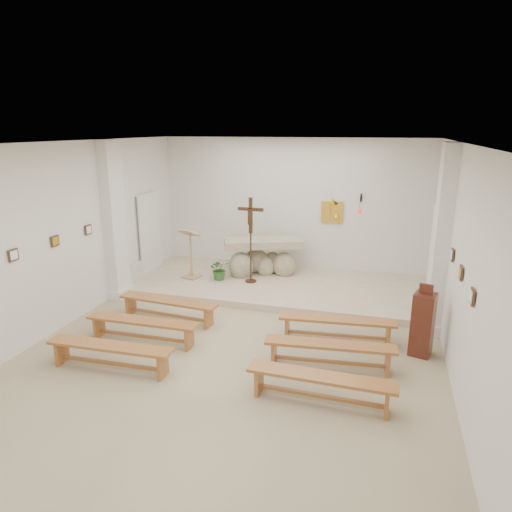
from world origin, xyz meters
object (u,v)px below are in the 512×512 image
(donation_pedestal, at_px, (423,324))
(bench_right_second, at_px, (330,349))
(bench_left_front, at_px, (168,305))
(bench_left_third, at_px, (110,351))
(bench_right_front, at_px, (337,324))
(bench_right_third, at_px, (321,382))
(lectern, at_px, (190,254))
(crucifix_stand, at_px, (251,234))
(altar, at_px, (262,259))
(bench_left_second, at_px, (142,325))

(donation_pedestal, height_order, bench_right_second, donation_pedestal)
(bench_left_front, relative_size, bench_left_third, 1.01)
(bench_right_front, distance_m, bench_right_third, 2.02)
(bench_right_second, bearing_deg, lectern, 134.35)
(bench_right_front, bearing_deg, bench_left_front, 174.70)
(crucifix_stand, bearing_deg, bench_right_second, -52.78)
(altar, xyz_separation_m, bench_left_front, (-1.13, -3.00, -0.20))
(donation_pedestal, xyz_separation_m, bench_right_third, (-1.43, -1.91, -0.23))
(altar, height_order, bench_right_second, altar)
(donation_pedestal, distance_m, bench_right_third, 2.39)
(lectern, distance_m, bench_left_front, 2.30)
(bench_left_third, bearing_deg, bench_right_third, -1.74)
(lectern, height_order, bench_right_front, lectern)
(lectern, xyz_separation_m, bench_right_second, (3.82, -3.22, -0.43))
(donation_pedestal, distance_m, bench_left_second, 4.86)
(bench_left_second, relative_size, bench_right_third, 1.00)
(bench_right_front, bearing_deg, bench_right_second, -95.30)
(bench_left_third, bearing_deg, bench_right_front, 29.45)
(bench_left_front, height_order, bench_right_front, same)
(altar, height_order, bench_right_third, altar)
(donation_pedestal, xyz_separation_m, bench_left_second, (-4.77, -0.90, -0.23))
(crucifix_stand, height_order, donation_pedestal, crucifix_stand)
(bench_right_second, xyz_separation_m, bench_right_third, (0.00, -1.01, 0.00))
(lectern, relative_size, bench_right_third, 0.60)
(bench_right_front, xyz_separation_m, bench_left_second, (-3.34, -1.01, 0.00))
(crucifix_stand, distance_m, bench_left_third, 4.56)
(lectern, xyz_separation_m, donation_pedestal, (5.25, -2.32, -0.21))
(lectern, bearing_deg, bench_right_front, -16.82)
(altar, bearing_deg, bench_left_second, -127.53)
(bench_right_second, height_order, bench_right_third, same)
(bench_left_third, xyz_separation_m, bench_right_third, (3.34, -0.00, 0.00))
(lectern, xyz_separation_m, bench_left_front, (0.48, -2.20, -0.43))
(crucifix_stand, height_order, bench_right_front, crucifix_stand)
(lectern, distance_m, crucifix_stand, 1.61)
(bench_left_second, xyz_separation_m, bench_right_second, (3.34, 0.00, 0.00))
(donation_pedestal, bearing_deg, bench_left_third, -142.53)
(bench_left_second, bearing_deg, bench_left_front, 89.48)
(bench_right_front, relative_size, bench_right_third, 1.01)
(lectern, xyz_separation_m, bench_right_third, (3.82, -4.23, -0.43))
(bench_left_front, height_order, bench_left_third, same)
(lectern, xyz_separation_m, bench_right_front, (3.82, -2.20, -0.43))
(bench_left_front, xyz_separation_m, bench_right_third, (3.34, -2.02, 0.00))
(bench_left_second, bearing_deg, donation_pedestal, 10.11)
(crucifix_stand, bearing_deg, lectern, -173.59)
(bench_right_front, height_order, bench_left_third, same)
(bench_left_second, bearing_deg, crucifix_stand, 72.23)
(lectern, bearing_deg, bench_left_third, -70.38)
(bench_left_third, bearing_deg, crucifix_stand, 74.87)
(bench_left_second, relative_size, bench_left_third, 1.00)
(bench_right_third, bearing_deg, bench_left_second, 164.90)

